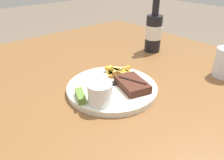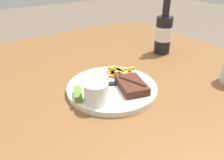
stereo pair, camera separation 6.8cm
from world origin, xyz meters
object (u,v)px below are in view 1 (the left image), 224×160
dinner_plate (112,88)px  beer_bottle (154,31)px  dipping_sauce_cup (99,80)px  fork_utensil (106,75)px  pickle_spear (80,95)px  coleslaw_cup (100,92)px  knife_utensil (122,83)px  steak_portion (132,84)px

dinner_plate → beer_bottle: (-0.15, 0.37, 0.08)m
dipping_sauce_cup → fork_utensil: bearing=122.4°
pickle_spear → fork_utensil: 0.16m
coleslaw_cup → knife_utensil: bearing=107.4°
fork_utensil → steak_portion: bearing=29.1°
pickle_spear → fork_utensil: size_ratio=0.55×
dipping_sauce_cup → pickle_spear: (0.03, -0.09, -0.01)m
steak_portion → dinner_plate: bearing=-141.1°
dinner_plate → beer_bottle: 0.41m
coleslaw_cup → dipping_sauce_cup: bearing=144.0°
pickle_spear → beer_bottle: bearing=106.8°
coleslaw_cup → knife_utensil: size_ratio=0.45×
pickle_spear → beer_bottle: size_ratio=0.27×
knife_utensil → beer_bottle: beer_bottle is taller
dipping_sauce_cup → fork_utensil: (-0.04, 0.06, -0.01)m
coleslaw_cup → knife_utensil: 0.13m
beer_bottle → steak_portion: bearing=-58.9°
coleslaw_cup → fork_utensil: 0.17m
fork_utensil → dinner_plate: bearing=-0.0°
beer_bottle → pickle_spear: bearing=-73.2°
dinner_plate → steak_portion: bearing=38.9°
coleslaw_cup → dipping_sauce_cup: (-0.08, 0.06, -0.02)m
dipping_sauce_cup → knife_utensil: 0.07m
steak_portion → beer_bottle: beer_bottle is taller
coleslaw_cup → pickle_spear: coleslaw_cup is taller
dinner_plate → fork_utensil: size_ratio=2.27×
knife_utensil → beer_bottle: bearing=54.1°
steak_portion → beer_bottle: 0.39m
steak_portion → coleslaw_cup: size_ratio=1.90×
coleslaw_cup → fork_utensil: (-0.12, 0.12, -0.03)m
coleslaw_cup → fork_utensil: bearing=134.8°
pickle_spear → knife_utensil: 0.15m
knife_utensil → coleslaw_cup: bearing=-134.3°
dinner_plate → beer_bottle: size_ratio=1.10×
coleslaw_cup → beer_bottle: bearing=113.7°
dinner_plate → knife_utensil: bearing=68.6°
fork_utensil → beer_bottle: (-0.08, 0.34, 0.07)m
dinner_plate → fork_utensil: fork_utensil is taller
pickle_spear → steak_portion: bearing=71.6°
dipping_sauce_cup → pickle_spear: 0.09m
dinner_plate → beer_bottle: bearing=112.2°
dinner_plate → beer_bottle: beer_bottle is taller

